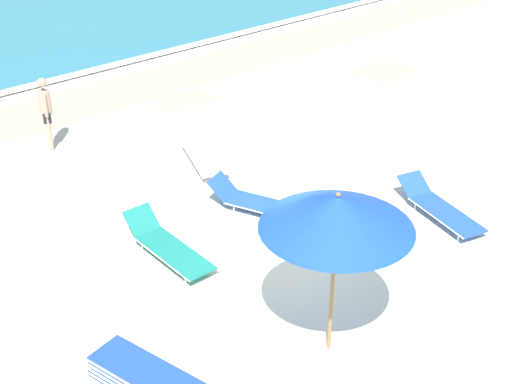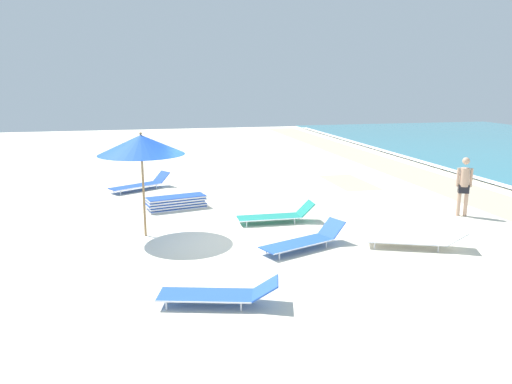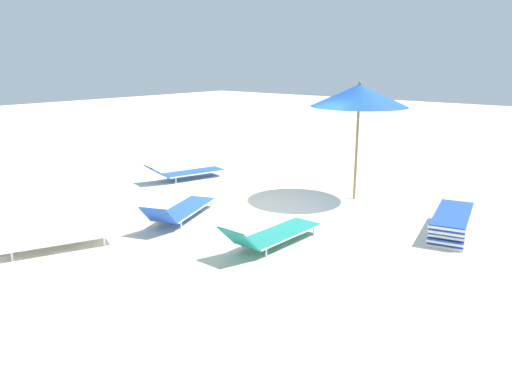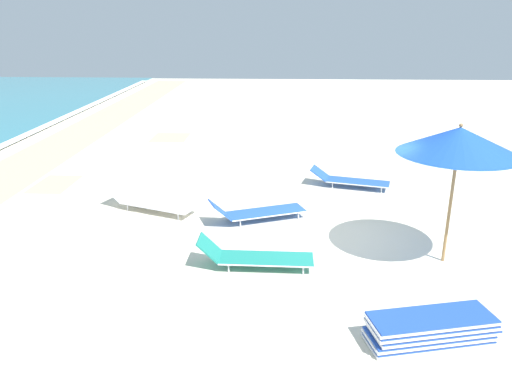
{
  "view_description": "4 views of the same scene",
  "coord_description": "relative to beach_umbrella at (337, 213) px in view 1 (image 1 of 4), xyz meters",
  "views": [
    {
      "loc": [
        -7.36,
        -7.58,
        7.35
      ],
      "look_at": [
        0.05,
        0.84,
        1.12
      ],
      "focal_mm": 50.0,
      "sensor_mm": 36.0,
      "label": 1
    },
    {
      "loc": [
        11.76,
        -2.04,
        3.98
      ],
      "look_at": [
        -0.48,
        0.8,
        1.14
      ],
      "focal_mm": 35.0,
      "sensor_mm": 36.0,
      "label": 2
    },
    {
      "loc": [
        -6.47,
        8.1,
        3.17
      ],
      "look_at": [
        -0.86,
        1.39,
        0.84
      ],
      "focal_mm": 35.0,
      "sensor_mm": 36.0,
      "label": 3
    },
    {
      "loc": [
        -9.88,
        1.2,
        4.44
      ],
      "look_at": [
        -0.17,
        1.64,
        1.07
      ],
      "focal_mm": 35.0,
      "sensor_mm": 36.0,
      "label": 4
    }
  ],
  "objects": [
    {
      "name": "sun_lounger_beside_umbrella",
      "position": [
        -0.41,
        3.65,
        -2.16
      ],
      "size": [
        0.66,
        2.18,
        0.57
      ],
      "rotation": [
        0.0,
        0.0,
        -0.02
      ],
      "color": "#1E8475",
      "rests_on": "ground_plane"
    },
    {
      "name": "beach_umbrella",
      "position": [
        0.0,
        0.0,
        0.0
      ],
      "size": [
        2.18,
        2.18,
        2.7
      ],
      "color": "#9E7547",
      "rests_on": "ground_plane"
    },
    {
      "name": "beachgoer_wading_adult",
      "position": [
        0.14,
        9.23,
        -1.38
      ],
      "size": [
        0.29,
        0.42,
        1.76
      ],
      "rotation": [
        0.0,
        0.0,
        1.15
      ],
      "color": "tan",
      "rests_on": "ground_plane"
    },
    {
      "name": "sun_lounger_near_water_left",
      "position": [
        2.44,
        6.34,
        -2.17
      ],
      "size": [
        1.43,
        2.39,
        0.5
      ],
      "rotation": [
        0.0,
        0.0,
        -0.38
      ],
      "color": "white",
      "rests_on": "ground_plane"
    },
    {
      "name": "sun_lounger_under_umbrella",
      "position": [
        4.46,
        1.22,
        -2.17
      ],
      "size": [
        1.15,
        2.25,
        0.49
      ],
      "rotation": [
        0.0,
        0.0,
        -0.27
      ],
      "color": "blue",
      "rests_on": "ground_plane"
    },
    {
      "name": "ground_plane",
      "position": [
        1.0,
        2.05,
        -2.46
      ],
      "size": [
        60.0,
        60.0,
        0.16
      ],
      "color": "beige"
    },
    {
      "name": "sun_lounger_mid_beach_solo",
      "position": [
        1.91,
        3.7,
        -2.17
      ],
      "size": [
        1.39,
        2.31,
        0.56
      ],
      "rotation": [
        0.0,
        0.0,
        0.38
      ],
      "color": "blue",
      "rests_on": "ground_plane"
    },
    {
      "name": "lounger_stack",
      "position": [
        -2.6,
        0.99,
        -2.17
      ],
      "size": [
        1.02,
        1.99,
        0.41
      ],
      "rotation": [
        0.0,
        0.0,
        0.22
      ],
      "color": "blue",
      "rests_on": "ground_plane"
    }
  ]
}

